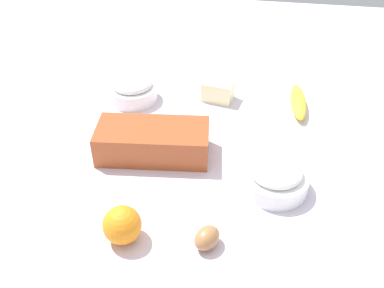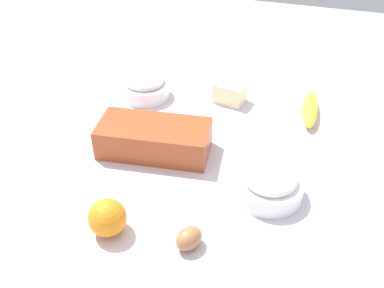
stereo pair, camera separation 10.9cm
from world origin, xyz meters
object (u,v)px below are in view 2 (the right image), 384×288
Objects in this scene: flour_bowl at (270,184)px; egg_near_butter at (189,238)px; sugar_bowl at (145,86)px; orange_fruit at (107,218)px; loaf_pan at (154,138)px; banana at (310,109)px; butter_block at (230,93)px.

flour_bowl reaches higher than egg_near_butter.
sugar_bowl is 0.55m from orange_fruit.
sugar_bowl is (-0.12, 0.25, -0.01)m from loaf_pan.
flour_bowl is 1.93× the size of orange_fruit.
sugar_bowl reaches higher than banana.
loaf_pan is 3.68× the size of orange_fruit.
butter_block is (0.25, 0.05, -0.01)m from sugar_bowl.
loaf_pan is 1.99× the size of sugar_bowl.
sugar_bowl is (-0.43, 0.33, 0.00)m from flour_bowl.
sugar_bowl reaches higher than egg_near_butter.
flour_bowl is 0.36m from orange_fruit.
loaf_pan reaches higher than banana.
orange_fruit is (-0.30, -0.20, 0.01)m from flour_bowl.
orange_fruit reaches higher than butter_block.
orange_fruit is at bearing -122.33° from banana.
butter_block is at bearing 115.36° from flour_bowl.
flour_bowl is at bearing 34.10° from orange_fruit.
orange_fruit is 0.17m from egg_near_butter.
banana is 2.39× the size of orange_fruit.
butter_block is (0.13, 0.30, -0.01)m from loaf_pan.
egg_near_butter is (0.17, 0.01, -0.02)m from orange_fruit.
banana is at bearing 31.93° from loaf_pan.
loaf_pan is 0.32m from flour_bowl.
banana is at bearing 4.42° from sugar_bowl.
orange_fruit reaches higher than sugar_bowl.
banana is (0.49, 0.04, -0.02)m from sugar_bowl.
flour_bowl is at bearing -37.40° from sugar_bowl.
flour_bowl is 0.42m from butter_block.
flour_bowl reaches higher than butter_block.
banana is 0.68m from orange_fruit.
butter_block reaches higher than banana.
sugar_bowl is 0.77× the size of banana.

